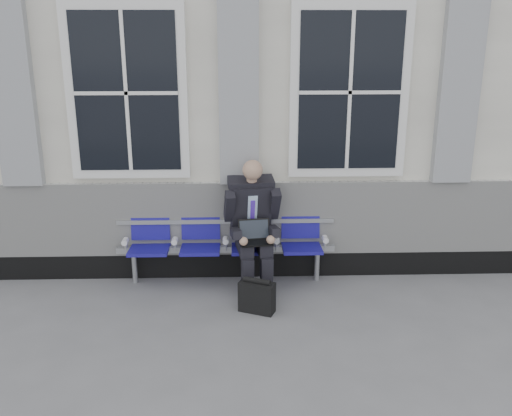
{
  "coord_description": "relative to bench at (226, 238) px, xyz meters",
  "views": [
    {
      "loc": [
        -0.91,
        -5.05,
        2.93
      ],
      "look_at": [
        -0.72,
        0.9,
        1.06
      ],
      "focal_mm": 40.0,
      "sensor_mm": 36.0,
      "label": 1
    }
  ],
  "objects": [
    {
      "name": "ground",
      "position": [
        1.07,
        -1.32,
        -0.55
      ],
      "size": [
        70.0,
        70.0,
        0.0
      ],
      "primitive_type": "plane",
      "color": "slate",
      "rests_on": "ground"
    },
    {
      "name": "station_building",
      "position": [
        1.05,
        2.15,
        1.67
      ],
      "size": [
        14.4,
        4.4,
        4.49
      ],
      "color": "white",
      "rests_on": "ground"
    },
    {
      "name": "bench",
      "position": [
        0.0,
        0.0,
        0.0
      ],
      "size": [
        2.6,
        0.47,
        0.91
      ],
      "color": "#9EA0A3",
      "rests_on": "ground"
    },
    {
      "name": "businessman",
      "position": [
        0.32,
        -0.14,
        0.26
      ],
      "size": [
        0.67,
        0.9,
        1.53
      ],
      "color": "black",
      "rests_on": "ground"
    },
    {
      "name": "briefcase",
      "position": [
        0.34,
        -0.81,
        -0.37
      ],
      "size": [
        0.41,
        0.3,
        0.39
      ],
      "color": "black",
      "rests_on": "ground"
    }
  ]
}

